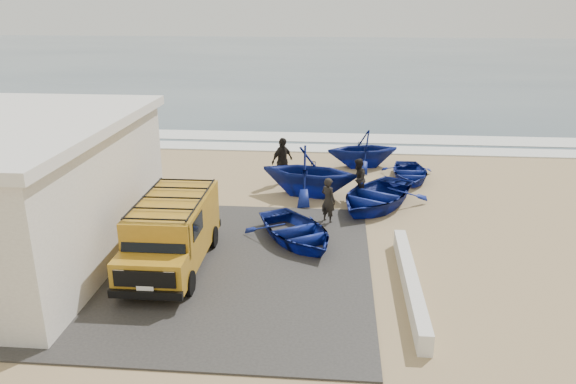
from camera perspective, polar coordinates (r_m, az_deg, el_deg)
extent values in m
plane|color=tan|center=(18.70, -4.28, -4.89)|extent=(160.00, 160.00, 0.00)
cube|color=#383533|center=(17.36, -11.92, -7.17)|extent=(12.00, 10.00, 0.05)
cube|color=#385166|center=(73.29, 2.83, 13.22)|extent=(180.00, 88.00, 0.01)
cube|color=white|center=(29.96, -0.65, 4.53)|extent=(180.00, 1.60, 0.06)
cube|color=white|center=(32.37, -0.21, 5.63)|extent=(180.00, 2.20, 0.04)
cube|color=black|center=(18.26, -15.81, 2.51)|extent=(0.08, 0.70, 0.90)
cube|color=silver|center=(15.81, 12.30, -8.96)|extent=(0.35, 6.00, 0.55)
cube|color=#B5801B|center=(17.10, -11.44, -3.35)|extent=(1.91, 3.89, 1.64)
cube|color=#B5801B|center=(15.18, -13.78, -8.09)|extent=(1.90, 0.91, 0.90)
cube|color=black|center=(15.25, -13.48, -4.63)|extent=(1.74, 0.35, 0.71)
cube|color=black|center=(14.75, -14.37, -8.56)|extent=(1.61, 0.09, 0.45)
cube|color=black|center=(14.92, -14.27, -10.07)|extent=(1.93, 0.15, 0.22)
cube|color=black|center=(16.73, -11.69, -0.57)|extent=(1.82, 3.59, 0.06)
cylinder|color=black|center=(16.01, -16.26, -8.64)|extent=(0.22, 0.70, 0.70)
cylinder|color=black|center=(18.62, -13.00, -4.29)|extent=(0.22, 0.70, 0.70)
cylinder|color=black|center=(15.48, -10.04, -9.11)|extent=(0.22, 0.70, 0.70)
cylinder|color=black|center=(18.18, -7.65, -4.55)|extent=(0.22, 0.70, 0.70)
imported|color=navy|center=(18.35, 0.87, -4.00)|extent=(4.25, 4.59, 0.78)
imported|color=navy|center=(21.64, 8.87, -0.36)|extent=(4.87, 5.37, 0.91)
imported|color=navy|center=(22.47, 2.16, 2.12)|extent=(4.51, 4.10, 2.04)
imported|color=navy|center=(25.17, 12.25, 1.92)|extent=(2.31, 3.21, 0.66)
imported|color=navy|center=(26.63, 7.59, 4.37)|extent=(3.91, 3.58, 1.76)
imported|color=black|center=(19.82, 4.11, -0.86)|extent=(0.72, 0.70, 1.67)
imported|color=black|center=(22.30, 7.10, 1.31)|extent=(0.77, 0.90, 1.64)
imported|color=black|center=(23.93, -0.59, 3.17)|extent=(1.12, 1.23, 2.02)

